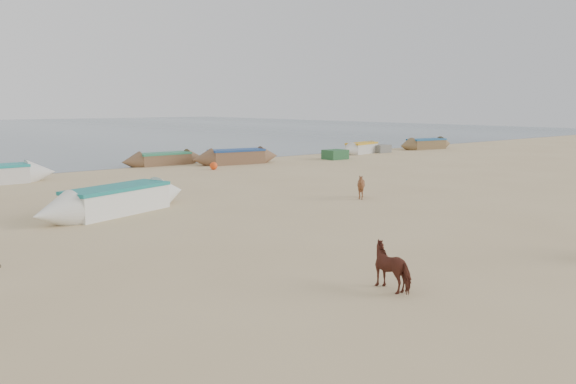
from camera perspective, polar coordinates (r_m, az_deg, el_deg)
The scene contains 6 objects.
ground at distance 14.79m, azimuth 9.87°, elevation -5.70°, with size 140.00×140.00×0.00m, color tan.
calf_front at distance 22.24m, azimuth 7.44°, elevation 0.55°, with size 0.80×0.90×0.99m, color brown.
calf_right at distance 11.61m, azimuth 10.76°, elevation -7.41°, with size 0.92×0.78×0.92m, color #5B291D.
near_canoe at distance 20.01m, azimuth -16.95°, elevation -0.76°, with size 6.36×1.29×0.94m, color white, non-canonical shape.
waterline_canoes at distance 31.69m, azimuth -19.91°, elevation 2.44°, with size 61.44×4.05×0.92m.
beach_clutter at distance 32.39m, azimuth -10.95°, elevation 2.71°, with size 44.70×4.29×0.64m.
Camera 1 is at (-10.84, -9.35, 3.69)m, focal length 35.00 mm.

